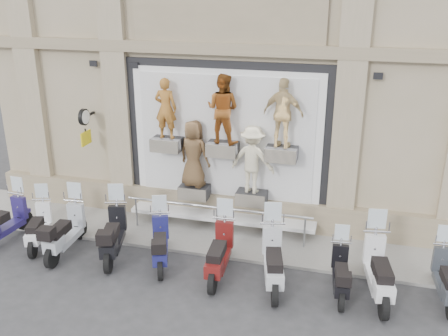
{
  "coord_description": "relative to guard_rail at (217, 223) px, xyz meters",
  "views": [
    {
      "loc": [
        3.26,
        -9.36,
        6.39
      ],
      "look_at": [
        0.22,
        1.9,
        2.06
      ],
      "focal_mm": 40.0,
      "sensor_mm": 36.0,
      "label": 1
    }
  ],
  "objects": [
    {
      "name": "scooter_h",
      "position": [
        3.27,
        -1.71,
        0.23
      ],
      "size": [
        0.67,
        1.75,
        1.39
      ],
      "primitive_type": null,
      "rotation": [
        0.0,
        0.0,
        0.1
      ],
      "color": "black",
      "rests_on": "ground"
    },
    {
      "name": "ground",
      "position": [
        0.0,
        -2.0,
        -0.47
      ],
      "size": [
        90.0,
        90.0,
        0.0
      ],
      "primitive_type": "plane",
      "color": "#2F2F32",
      "rests_on": "ground"
    },
    {
      "name": "scooter_f",
      "position": [
        0.54,
        -1.69,
        0.36
      ],
      "size": [
        0.73,
        2.07,
        1.65
      ],
      "primitive_type": null,
      "rotation": [
        0.0,
        0.0,
        0.07
      ],
      "color": "#550F0E",
      "rests_on": "ground"
    },
    {
      "name": "scooter_c",
      "position": [
        -3.46,
        -1.67,
        0.35
      ],
      "size": [
        0.72,
        2.05,
        1.64
      ],
      "primitive_type": null,
      "rotation": [
        0.0,
        0.0,
        0.06
      ],
      "color": "#9EA3AB",
      "rests_on": "ground"
    },
    {
      "name": "shop_vitrine",
      "position": [
        0.1,
        0.73,
        1.96
      ],
      "size": [
        5.6,
        0.84,
        4.3
      ],
      "color": "black",
      "rests_on": "ground"
    },
    {
      "name": "clock_sign_bracket",
      "position": [
        -3.9,
        0.47,
        2.34
      ],
      "size": [
        0.1,
        0.8,
        1.02
      ],
      "color": "black",
      "rests_on": "ground"
    },
    {
      "name": "sidewalk",
      "position": [
        0.0,
        0.1,
        -0.43
      ],
      "size": [
        16.0,
        2.2,
        0.08
      ],
      "primitive_type": "cube",
      "color": "#999691",
      "rests_on": "ground"
    },
    {
      "name": "scooter_d",
      "position": [
        -2.21,
        -1.54,
        0.37
      ],
      "size": [
        1.14,
        2.14,
        1.67
      ],
      "primitive_type": null,
      "rotation": [
        0.0,
        0.0,
        0.28
      ],
      "color": "black",
      "rests_on": "ground"
    },
    {
      "name": "scooter_b",
      "position": [
        -4.33,
        -1.52,
        0.27
      ],
      "size": [
        1.08,
        1.88,
        1.47
      ],
      "primitive_type": null,
      "rotation": [
        0.0,
        0.0,
        0.32
      ],
      "color": "white",
      "rests_on": "ground"
    },
    {
      "name": "guard_rail",
      "position": [
        0.0,
        0.0,
        0.0
      ],
      "size": [
        5.06,
        0.1,
        0.93
      ],
      "primitive_type": null,
      "color": "#9EA0A5",
      "rests_on": "ground"
    },
    {
      "name": "scooter_e",
      "position": [
        -0.96,
        -1.57,
        0.3
      ],
      "size": [
        1.18,
        1.96,
        1.53
      ],
      "primitive_type": null,
      "rotation": [
        0.0,
        0.0,
        0.36
      ],
      "color": "navy",
      "rests_on": "ground"
    },
    {
      "name": "scooter_a",
      "position": [
        -5.31,
        -1.57,
        0.32
      ],
      "size": [
        0.7,
        1.98,
        1.58
      ],
      "primitive_type": null,
      "rotation": [
        0.0,
        0.0,
        -0.07
      ],
      "color": "#1F164F",
      "rests_on": "ground"
    },
    {
      "name": "scooter_i",
      "position": [
        4.05,
        -1.6,
        0.41
      ],
      "size": [
        0.95,
        2.22,
        1.75
      ],
      "primitive_type": null,
      "rotation": [
        0.0,
        0.0,
        0.15
      ],
      "color": "silver",
      "rests_on": "ground"
    },
    {
      "name": "scooter_j",
      "position": [
        5.44,
        -1.38,
        0.28
      ],
      "size": [
        0.67,
        1.86,
        1.48
      ],
      "primitive_type": null,
      "rotation": [
        0.0,
        0.0,
        0.07
      ],
      "color": "#2F3339",
      "rests_on": "ground"
    },
    {
      "name": "scooter_g",
      "position": [
        1.8,
        -1.75,
        0.39
      ],
      "size": [
        1.07,
        2.2,
        1.72
      ],
      "primitive_type": null,
      "rotation": [
        0.0,
        0.0,
        0.23
      ],
      "color": "#AFB2B7",
      "rests_on": "ground"
    }
  ]
}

